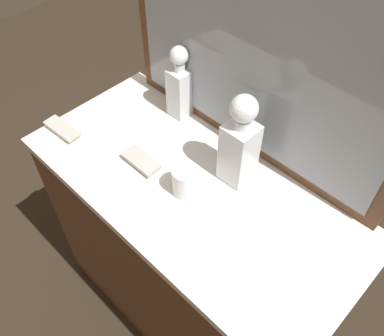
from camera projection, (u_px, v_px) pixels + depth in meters
name	position (u px, v px, depth m)	size (l,w,h in m)	color
ground_plane	(192.00, 303.00, 1.97)	(6.00, 6.00, 0.00)	#2D2319
dresser	(192.00, 256.00, 1.63)	(1.12, 0.54, 0.89)	brown
dresser_mirror	(255.00, 57.00, 1.16)	(0.97, 0.03, 0.69)	brown
crystal_decanter_left	(180.00, 89.00, 1.44)	(0.07, 0.07, 0.28)	white
crystal_decanter_center	(239.00, 148.00, 1.23)	(0.09, 0.09, 0.32)	white
crystal_tumbler_rear	(184.00, 181.00, 1.25)	(0.08, 0.08, 0.09)	white
silver_brush_right	(62.00, 130.00, 1.45)	(0.15, 0.06, 0.02)	#B7A88C
silver_brush_rear	(141.00, 162.00, 1.35)	(0.14, 0.06, 0.02)	#B7A88C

